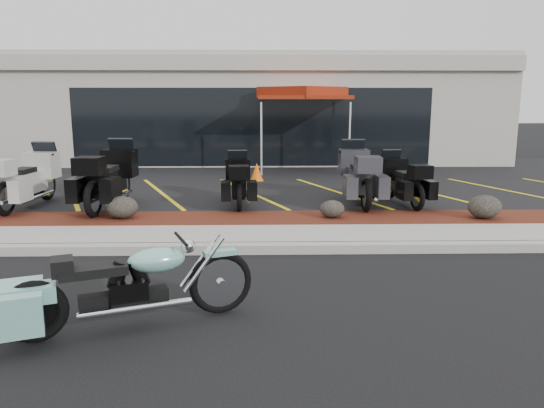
{
  "coord_description": "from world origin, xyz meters",
  "views": [
    {
      "loc": [
        0.25,
        -7.4,
        2.48
      ],
      "look_at": [
        0.44,
        1.2,
        0.75
      ],
      "focal_mm": 35.0,
      "sensor_mm": 36.0,
      "label": 1
    }
  ],
  "objects_px": {
    "hero_cruiser": "(220,273)",
    "touring_white": "(46,171)",
    "popup_canopy": "(302,95)",
    "traffic_cone": "(257,172)"
  },
  "relations": [
    {
      "from": "hero_cruiser",
      "to": "popup_canopy",
      "type": "relative_size",
      "value": 0.74
    },
    {
      "from": "traffic_cone",
      "to": "touring_white",
      "type": "bearing_deg",
      "value": -149.61
    },
    {
      "from": "touring_white",
      "to": "popup_canopy",
      "type": "bearing_deg",
      "value": -44.15
    },
    {
      "from": "hero_cruiser",
      "to": "touring_white",
      "type": "height_order",
      "value": "touring_white"
    },
    {
      "from": "hero_cruiser",
      "to": "traffic_cone",
      "type": "height_order",
      "value": "hero_cruiser"
    },
    {
      "from": "hero_cruiser",
      "to": "traffic_cone",
      "type": "xyz_separation_m",
      "value": [
        0.37,
        9.14,
        -0.09
      ]
    },
    {
      "from": "hero_cruiser",
      "to": "touring_white",
      "type": "xyz_separation_m",
      "value": [
        -4.45,
        6.31,
        0.33
      ]
    },
    {
      "from": "touring_white",
      "to": "hero_cruiser",
      "type": "bearing_deg",
      "value": -138.85
    },
    {
      "from": "popup_canopy",
      "to": "traffic_cone",
      "type": "bearing_deg",
      "value": -144.62
    },
    {
      "from": "touring_white",
      "to": "traffic_cone",
      "type": "height_order",
      "value": "touring_white"
    }
  ]
}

